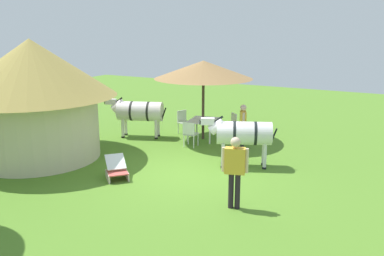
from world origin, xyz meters
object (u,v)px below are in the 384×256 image
(standing_watcher, at_px, (235,166))
(zebra_nearest_camera, at_px, (139,111))
(patio_dining_table, at_px, (203,122))
(guest_beside_umbrella, at_px, (243,123))
(thatched_hut, at_px, (33,91))
(patio_chair_near_lawn, at_px, (231,123))
(patio_chair_near_hut, at_px, (183,120))
(striped_lounge_chair, at_px, (117,170))
(shade_umbrella, at_px, (203,70))
(patio_chair_east_end, at_px, (190,132))
(zebra_by_umbrella, at_px, (242,134))

(standing_watcher, relative_size, zebra_nearest_camera, 0.76)
(patio_dining_table, distance_m, guest_beside_umbrella, 1.94)
(thatched_hut, relative_size, guest_beside_umbrella, 3.26)
(patio_chair_near_lawn, bearing_deg, patio_dining_table, 90.00)
(patio_dining_table, height_order, patio_chair_near_hut, patio_chair_near_hut)
(patio_dining_table, height_order, striped_lounge_chair, patio_dining_table)
(shade_umbrella, distance_m, zebra_nearest_camera, 2.91)
(patio_dining_table, bearing_deg, striped_lounge_chair, 177.35)
(patio_chair_near_lawn, height_order, guest_beside_umbrella, guest_beside_umbrella)
(patio_chair_near_lawn, xyz_separation_m, guest_beside_umbrella, (-1.45, -1.03, 0.43))
(shade_umbrella, xyz_separation_m, standing_watcher, (-5.02, -3.37, -1.56))
(standing_watcher, bearing_deg, patio_dining_table, 106.62)
(patio_dining_table, bearing_deg, shade_umbrella, 18.43)
(shade_umbrella, relative_size, striped_lounge_chair, 3.73)
(patio_dining_table, distance_m, patio_chair_east_end, 1.15)
(guest_beside_umbrella, relative_size, standing_watcher, 0.92)
(patio_chair_near_lawn, bearing_deg, guest_beside_umbrella, 168.91)
(patio_dining_table, relative_size, patio_chair_near_hut, 1.52)
(patio_dining_table, bearing_deg, standing_watcher, -146.12)
(standing_watcher, bearing_deg, zebra_nearest_camera, 126.47)
(patio_chair_east_end, relative_size, zebra_by_umbrella, 0.42)
(thatched_hut, height_order, patio_dining_table, thatched_hut)
(patio_chair_east_end, bearing_deg, striped_lounge_chair, -98.20)
(guest_beside_umbrella, bearing_deg, patio_chair_near_hut, 44.88)
(patio_chair_east_end, bearing_deg, standing_watcher, -53.23)
(patio_chair_near_hut, xyz_separation_m, patio_chair_east_end, (-1.55, -1.14, 0.00))
(shade_umbrella, bearing_deg, patio_chair_east_end, -176.39)
(patio_chair_near_lawn, bearing_deg, zebra_by_umbrella, 161.86)
(shade_umbrella, distance_m, striped_lounge_chair, 5.35)
(shade_umbrella, bearing_deg, zebra_nearest_camera, 111.32)
(patio_chair_near_lawn, distance_m, patio_chair_east_end, 2.10)
(patio_chair_east_end, height_order, guest_beside_umbrella, guest_beside_umbrella)
(striped_lounge_chair, bearing_deg, patio_chair_near_hut, -128.81)
(patio_chair_east_end, bearing_deg, guest_beside_umbrella, 13.04)
(thatched_hut, height_order, standing_watcher, thatched_hut)
(shade_umbrella, distance_m, patio_chair_near_hut, 2.36)
(zebra_by_umbrella, bearing_deg, patio_chair_east_end, 42.10)
(striped_lounge_chair, xyz_separation_m, zebra_by_umbrella, (2.62, -2.65, 0.77))
(shade_umbrella, distance_m, zebra_by_umbrella, 3.63)
(guest_beside_umbrella, bearing_deg, thatched_hut, 99.97)
(shade_umbrella, distance_m, patio_dining_table, 1.93)
(patio_chair_near_lawn, height_order, zebra_nearest_camera, zebra_nearest_camera)
(standing_watcher, height_order, zebra_by_umbrella, standing_watcher)
(patio_dining_table, relative_size, patio_chair_east_end, 1.52)
(thatched_hut, height_order, patio_chair_east_end, thatched_hut)
(shade_umbrella, height_order, patio_dining_table, shade_umbrella)
(shade_umbrella, relative_size, patio_chair_east_end, 3.97)
(thatched_hut, distance_m, zebra_nearest_camera, 4.03)
(thatched_hut, xyz_separation_m, patio_chair_near_lawn, (5.34, -4.40, -1.62))
(zebra_nearest_camera, bearing_deg, patio_dining_table, -89.65)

